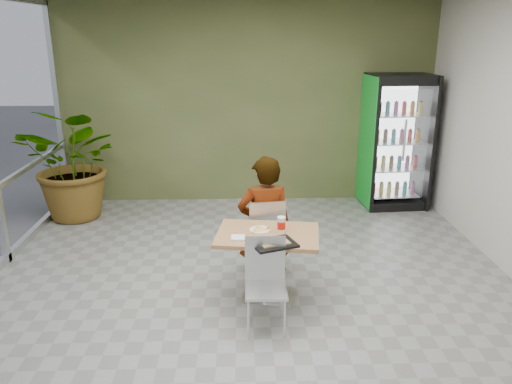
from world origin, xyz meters
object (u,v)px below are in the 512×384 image
at_px(chair_far, 266,231).
at_px(soda_cup, 281,224).
at_px(chair_near, 265,276).
at_px(beverage_fridge, 396,142).
at_px(seated_woman, 265,228).
at_px(dining_table, 268,252).
at_px(potted_plant, 76,163).
at_px(cafeteria_tray, 274,244).

relative_size(chair_far, soda_cup, 5.95).
bearing_deg(chair_near, chair_far, 87.25).
bearing_deg(soda_cup, beverage_fridge, 54.90).
distance_m(seated_woman, beverage_fridge, 3.25).
bearing_deg(chair_far, dining_table, 81.43).
height_order(chair_near, beverage_fridge, beverage_fridge).
height_order(chair_near, seated_woman, seated_woman).
distance_m(chair_far, soda_cup, 0.61).
relative_size(beverage_fridge, potted_plant, 1.23).
height_order(soda_cup, beverage_fridge, beverage_fridge).
relative_size(dining_table, chair_near, 1.28).
distance_m(cafeteria_tray, beverage_fridge, 3.93).
bearing_deg(seated_woman, potted_plant, -42.86).
bearing_deg(cafeteria_tray, beverage_fridge, 56.63).
distance_m(seated_woman, soda_cup, 0.65).
xyz_separation_m(seated_woman, soda_cup, (0.14, -0.57, 0.27)).
xyz_separation_m(soda_cup, cafeteria_tray, (-0.10, -0.35, -0.06)).
xyz_separation_m(seated_woman, beverage_fridge, (2.20, 2.35, 0.49)).
bearing_deg(soda_cup, seated_woman, 104.08).
xyz_separation_m(chair_far, cafeteria_tray, (0.03, -0.88, 0.22)).
xyz_separation_m(dining_table, soda_cup, (0.14, 0.05, 0.29)).
height_order(seated_woman, potted_plant, potted_plant).
xyz_separation_m(soda_cup, potted_plant, (-2.85, 2.50, 0.03)).
bearing_deg(beverage_fridge, dining_table, -130.77).
height_order(dining_table, cafeteria_tray, cafeteria_tray).
bearing_deg(chair_near, dining_table, 84.88).
distance_m(dining_table, soda_cup, 0.33).
distance_m(chair_near, seated_woman, 1.10).
distance_m(soda_cup, beverage_fridge, 3.58).
bearing_deg(seated_woman, cafeteria_tray, 85.23).
relative_size(dining_table, soda_cup, 7.25).
relative_size(chair_near, seated_woman, 0.51).
bearing_deg(cafeteria_tray, chair_far, 91.91).
distance_m(chair_far, cafeteria_tray, 0.90).
xyz_separation_m(chair_far, soda_cup, (0.13, -0.53, 0.29)).
xyz_separation_m(seated_woman, cafeteria_tray, (0.04, -0.92, 0.21)).
xyz_separation_m(dining_table, cafeteria_tray, (0.04, -0.30, 0.23)).
relative_size(soda_cup, beverage_fridge, 0.07).
bearing_deg(seated_woman, chair_near, 80.25).
relative_size(chair_far, beverage_fridge, 0.44).
height_order(chair_near, cafeteria_tray, chair_near).
relative_size(chair_near, beverage_fridge, 0.42).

